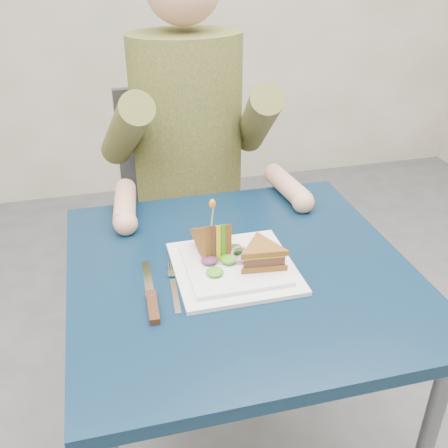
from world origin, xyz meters
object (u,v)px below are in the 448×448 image
object	(u,v)px
sandwich_upright	(213,241)
table	(240,296)
diner	(188,109)
plate	(234,266)
knife	(152,301)
chair	(185,203)
sandwich_flat	(262,255)
fork	(174,288)

from	to	relation	value
sandwich_upright	table	bearing A→B (deg)	-36.13
diner	plate	distance (m)	0.62
sandwich_upright	knife	size ratio (longest dim) A/B	0.59
chair	plate	size ratio (longest dim) A/B	3.58
diner	sandwich_flat	bearing A→B (deg)	-86.50
table	chair	xyz separation A→B (m)	(0.00, 0.70, -0.11)
chair	diner	distance (m)	0.39
table	sandwich_flat	bearing A→B (deg)	-38.91
plate	table	bearing A→B (deg)	18.57
fork	knife	distance (m)	0.06
chair	sandwich_upright	size ratio (longest dim) A/B	7.17
table	sandwich_flat	xyz separation A→B (m)	(0.04, -0.03, 0.12)
sandwich_flat	knife	distance (m)	0.25
fork	knife	world-z (taller)	knife
table	plate	xyz separation A→B (m)	(-0.02, -0.01, 0.09)
diner	knife	bearing A→B (deg)	-107.21
sandwich_flat	plate	bearing A→B (deg)	155.56
table	sandwich_upright	distance (m)	0.15
diner	table	bearing A→B (deg)	-90.00
table	sandwich_upright	world-z (taller)	sandwich_upright
chair	fork	distance (m)	0.78
sandwich_flat	sandwich_upright	size ratio (longest dim) A/B	0.99
table	chair	distance (m)	0.71
chair	diner	bearing A→B (deg)	-90.00
table	diner	world-z (taller)	diner
sandwich_upright	plate	bearing A→B (deg)	-50.67
plate	knife	distance (m)	0.20
diner	sandwich_upright	bearing A→B (deg)	-95.58
table	diner	distance (m)	0.65
table	diner	size ratio (longest dim) A/B	1.01
diner	knife	distance (m)	0.72
table	fork	distance (m)	0.18
fork	chair	bearing A→B (deg)	78.19
table	sandwich_flat	world-z (taller)	sandwich_flat
plate	chair	bearing A→B (deg)	88.63
sandwich_upright	fork	world-z (taller)	sandwich_upright
table	fork	xyz separation A→B (m)	(-0.16, -0.04, 0.08)
knife	chair	bearing A→B (deg)	75.14
knife	fork	bearing A→B (deg)	36.17
chair	plate	bearing A→B (deg)	-91.37
plate	sandwich_upright	bearing A→B (deg)	129.33
table	sandwich_upright	xyz separation A→B (m)	(-0.05, 0.04, 0.13)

